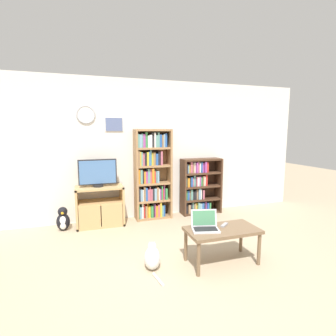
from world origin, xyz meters
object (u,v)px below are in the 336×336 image
remote_near_laptop (224,225)px  penguin_figurine (63,220)px  coffee_table (222,233)px  cat (152,257)px  tv_stand (100,206)px  bookshelf_tall (151,175)px  television (98,173)px  laptop (205,225)px  bookshelf_short (198,187)px

remote_near_laptop → penguin_figurine: (-2.05, 1.71, -0.28)m
coffee_table → cat: 0.92m
tv_stand → remote_near_laptop: bearing=-50.6°
bookshelf_tall → coffee_table: size_ratio=1.86×
television → laptop: 2.18m
bookshelf_tall → cat: bookshelf_tall is taller
bookshelf_short → remote_near_laptop: bookshelf_short is taller
bookshelf_tall → coffee_table: (0.41, -1.95, -0.44)m
remote_near_laptop → cat: size_ratio=0.26×
penguin_figurine → bookshelf_short: bearing=3.7°
tv_stand → television: television is taller
television → bookshelf_tall: (0.98, 0.10, -0.11)m
bookshelf_short → remote_near_laptop: size_ratio=7.30×
coffee_table → bookshelf_short: bearing=73.9°
television → penguin_figurine: (-0.59, -0.06, -0.76)m
cat → penguin_figurine: bearing=137.6°
cat → penguin_figurine: size_ratio=1.46×
tv_stand → cat: tv_stand is taller
bookshelf_tall → laptop: bearing=-84.3°
tv_stand → laptop: size_ratio=2.16×
tv_stand → coffee_table: tv_stand is taller
remote_near_laptop → bookshelf_short: bearing=-53.7°
television → bookshelf_tall: bearing=6.0°
bookshelf_tall → coffee_table: 2.04m
television → coffee_table: size_ratio=0.71×
bookshelf_tall → remote_near_laptop: (0.48, -1.87, -0.37)m
tv_stand → laptop: tv_stand is taller
coffee_table → cat: coffee_table is taller
bookshelf_short → coffee_table: (-0.56, -1.96, -0.15)m
television → bookshelf_tall: size_ratio=0.38×
tv_stand → bookshelf_tall: bookshelf_tall is taller
coffee_table → penguin_figurine: bearing=137.8°
television → laptop: (1.16, -1.80, -0.43)m
tv_stand → penguin_figurine: 0.64m
bookshelf_tall → laptop: 1.94m
bookshelf_tall → bookshelf_short: size_ratio=1.52×
bookshelf_short → coffee_table: size_ratio=1.23×
tv_stand → penguin_figurine: bearing=-175.2°
tv_stand → cat: bearing=-73.6°
television → cat: television is taller
remote_near_laptop → penguin_figurine: remote_near_laptop is taller
tv_stand → cat: size_ratio=1.39×
cat → tv_stand: bearing=119.9°
bookshelf_tall → penguin_figurine: bookshelf_tall is taller
remote_near_laptop → cat: 1.00m
bookshelf_short → cat: 2.34m
tv_stand → remote_near_laptop: (1.44, -1.76, 0.11)m
television → remote_near_laptop: 2.34m
penguin_figurine → bookshelf_tall: bearing=5.8°
bookshelf_tall → bookshelf_short: bearing=0.3°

